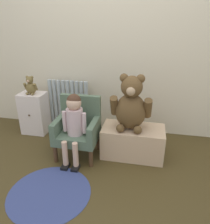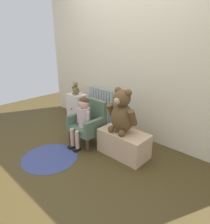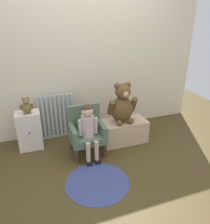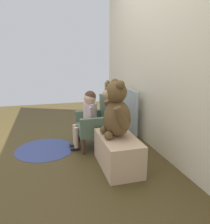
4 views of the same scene
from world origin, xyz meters
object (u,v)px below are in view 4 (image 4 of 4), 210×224
small_dresser (109,111)px  radiator (129,112)px  large_teddy_bear (116,112)px  floor_rug (45,149)px  child_armchair (97,122)px  low_bench (118,152)px  child_figure (88,111)px  small_teddy_bear (108,88)px

small_dresser → radiator: bearing=26.2°
radiator → large_teddy_bear: bearing=-29.6°
small_dresser → floor_rug: 1.25m
child_armchair → low_bench: size_ratio=0.98×
low_bench → floor_rug: low_bench is taller
child_armchair → child_figure: 0.19m
radiator → low_bench: 1.04m
child_figure → floor_rug: bearing=-96.6°
radiator → large_teddy_bear: (0.87, -0.49, 0.25)m
small_dresser → low_bench: 1.34m
child_armchair → large_teddy_bear: large_teddy_bear is taller
low_bench → radiator: bearing=151.8°
child_armchair → child_figure: size_ratio=0.89×
small_teddy_bear → floor_rug: size_ratio=0.32×
child_figure → low_bench: child_figure is taller
child_figure → small_teddy_bear: bearing=147.1°
child_figure → child_armchair: bearing=90.0°
radiator → small_teddy_bear: small_teddy_bear is taller
low_bench → large_teddy_bear: size_ratio=1.14×
small_dresser → child_figure: size_ratio=0.74×
radiator → floor_rug: bearing=-78.4°
child_figure → floor_rug: child_figure is taller
child_armchair → radiator: bearing=119.0°
small_dresser → small_teddy_bear: bearing=-61.8°
floor_rug → small_dresser: bearing=122.6°
small_dresser → child_armchair: 0.81m
large_teddy_bear → floor_rug: size_ratio=0.80×
radiator → small_dresser: (-0.40, -0.20, -0.06)m
large_teddy_bear → small_teddy_bear: large_teddy_bear is taller
small_teddy_bear → floor_rug: small_teddy_bear is taller
low_bench → small_teddy_bear: size_ratio=2.87×
small_dresser → small_teddy_bear: 0.37m
child_armchair → small_teddy_bear: small_teddy_bear is taller
low_bench → floor_rug: 1.00m
large_teddy_bear → child_figure: bearing=-161.5°
child_figure → small_teddy_bear: (-0.71, 0.46, 0.17)m
small_dresser → low_bench: (1.31, -0.29, -0.10)m
low_bench → floor_rug: bearing=-131.5°
child_armchair → child_figure: bearing=-90.0°
child_armchair → low_bench: 0.62m
child_armchair → floor_rug: size_ratio=0.90×
child_armchair → large_teddy_bear: size_ratio=1.12×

